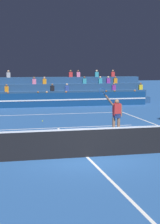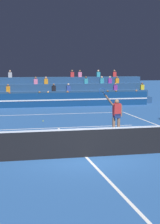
{
  "view_description": "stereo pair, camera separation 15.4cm",
  "coord_description": "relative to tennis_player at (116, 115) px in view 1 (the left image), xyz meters",
  "views": [
    {
      "loc": [
        -3.21,
        -12.84,
        3.34
      ],
      "look_at": [
        0.71,
        4.23,
        1.1
      ],
      "focal_mm": 60.0,
      "sensor_mm": 36.0,
      "label": 1
    },
    {
      "loc": [
        -3.06,
        -12.87,
        3.34
      ],
      "look_at": [
        0.71,
        4.23,
        1.1
      ],
      "focal_mm": 60.0,
      "sensor_mm": 36.0,
      "label": 2
    }
  ],
  "objects": [
    {
      "name": "bleacher_stand",
      "position": [
        -2.33,
        15.65,
        -0.15
      ],
      "size": [
        19.73,
        3.8,
        2.83
      ],
      "color": "navy",
      "rests_on": "ground"
    },
    {
      "name": "sponsor_banner_wall",
      "position": [
        -2.33,
        12.49,
        -0.43
      ],
      "size": [
        18.0,
        0.26,
        1.1
      ],
      "color": "navy",
      "rests_on": "ground"
    },
    {
      "name": "ground_plane",
      "position": [
        -2.33,
        -3.72,
        -0.98
      ],
      "size": [
        120.0,
        120.0,
        0.0
      ],
      "primitive_type": "plane",
      "color": "#285699"
    },
    {
      "name": "tennis_ball",
      "position": [
        -2.84,
        5.06,
        -0.95
      ],
      "size": [
        0.07,
        0.07,
        0.07
      ],
      "primitive_type": "sphere",
      "color": "#C6DB33",
      "rests_on": "ground"
    },
    {
      "name": "tennis_player",
      "position": [
        0.0,
        0.0,
        0.0
      ],
      "size": [
        1.27,
        0.38,
        2.34
      ],
      "color": "#9E7051",
      "rests_on": "ground"
    },
    {
      "name": "court_lines",
      "position": [
        -2.33,
        -3.72,
        -0.98
      ],
      "size": [
        11.1,
        23.9,
        0.01
      ],
      "color": "white",
      "rests_on": "ground"
    },
    {
      "name": "tennis_net",
      "position": [
        -2.33,
        -3.72,
        -0.44
      ],
      "size": [
        12.0,
        0.1,
        1.1
      ],
      "color": "#2D6B38",
      "rests_on": "ground"
    }
  ]
}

